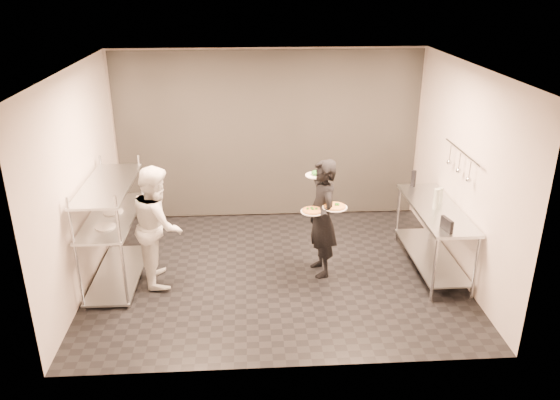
{
  "coord_description": "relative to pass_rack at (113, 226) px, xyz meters",
  "views": [
    {
      "loc": [
        -0.36,
        -6.63,
        3.83
      ],
      "look_at": [
        0.06,
        -0.04,
        1.1
      ],
      "focal_mm": 35.0,
      "sensor_mm": 36.0,
      "label": 1
    }
  ],
  "objects": [
    {
      "name": "pizza_plate_far",
      "position": [
        2.9,
        -0.21,
        0.29
      ],
      "size": [
        0.33,
        0.33,
        0.05
      ],
      "color": "white",
      "rests_on": "waiter"
    },
    {
      "name": "waiter",
      "position": [
        2.77,
        -0.04,
        0.05
      ],
      "size": [
        0.5,
        0.66,
        1.63
      ],
      "primitive_type": "imported",
      "rotation": [
        0.0,
        0.0,
        -1.38
      ],
      "color": "black",
      "rests_on": "ground"
    },
    {
      "name": "salad_plate",
      "position": [
        2.71,
        0.24,
        0.58
      ],
      "size": [
        0.3,
        0.3,
        0.07
      ],
      "color": "white",
      "rests_on": "waiter"
    },
    {
      "name": "pos_monitor",
      "position": [
        4.21,
        -0.72,
        0.23
      ],
      "size": [
        0.09,
        0.23,
        0.16
      ],
      "primitive_type": "cube",
      "rotation": [
        0.0,
        0.0,
        0.22
      ],
      "color": "black",
      "rests_on": "prep_counter"
    },
    {
      "name": "bottle_green",
      "position": [
        4.3,
        -0.04,
        0.29
      ],
      "size": [
        0.08,
        0.08,
        0.28
      ],
      "primitive_type": "cylinder",
      "color": "#909C8F",
      "rests_on": "prep_counter"
    },
    {
      "name": "room_shell",
      "position": [
        2.15,
        1.18,
        0.63
      ],
      "size": [
        5.0,
        4.0,
        2.8
      ],
      "color": "black",
      "rests_on": "ground"
    },
    {
      "name": "pass_rack",
      "position": [
        0.0,
        0.0,
        0.0
      ],
      "size": [
        0.6,
        1.6,
        1.5
      ],
      "color": "#AEB0B5",
      "rests_on": "ground"
    },
    {
      "name": "pizza_plate_near",
      "position": [
        2.62,
        -0.21,
        0.24
      ],
      "size": [
        0.31,
        0.31,
        0.05
      ],
      "color": "white",
      "rests_on": "waiter"
    },
    {
      "name": "utensil_rail",
      "position": [
        4.58,
        0.0,
        0.78
      ],
      "size": [
        0.07,
        1.2,
        0.31
      ],
      "color": "#AEB0B5",
      "rests_on": "room_shell"
    },
    {
      "name": "chef",
      "position": [
        0.6,
        -0.08,
        0.04
      ],
      "size": [
        0.75,
        0.88,
        1.61
      ],
      "primitive_type": "imported",
      "rotation": [
        0.0,
        0.0,
        1.76
      ],
      "color": "white",
      "rests_on": "ground"
    },
    {
      "name": "prep_counter",
      "position": [
        4.33,
        0.0,
        -0.14
      ],
      "size": [
        0.6,
        1.8,
        0.92
      ],
      "color": "#AEB0B5",
      "rests_on": "ground"
    },
    {
      "name": "bottle_clear",
      "position": [
        4.43,
        0.16,
        0.26
      ],
      "size": [
        0.07,
        0.07,
        0.22
      ],
      "primitive_type": "cylinder",
      "color": "#909C8F",
      "rests_on": "prep_counter"
    },
    {
      "name": "bottle_dark",
      "position": [
        4.24,
        0.8,
        0.27
      ],
      "size": [
        0.07,
        0.07,
        0.25
      ],
      "primitive_type": "cylinder",
      "color": "black",
      "rests_on": "prep_counter"
    }
  ]
}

